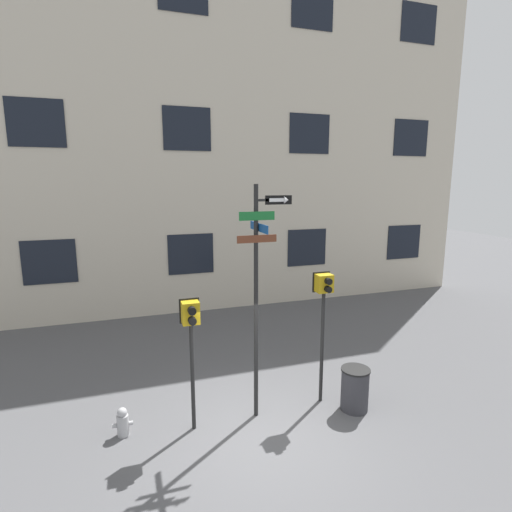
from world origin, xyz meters
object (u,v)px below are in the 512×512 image
(pedestrian_signal_left, at_px, (191,328))
(trash_bin, at_px, (355,389))
(pedestrian_signal_right, at_px, (324,301))
(fire_hydrant, at_px, (123,422))
(street_sign_pole, at_px, (258,284))

(pedestrian_signal_left, relative_size, trash_bin, 2.84)
(pedestrian_signal_left, height_order, pedestrian_signal_right, pedestrian_signal_right)
(pedestrian_signal_left, relative_size, fire_hydrant, 4.61)
(pedestrian_signal_left, bearing_deg, pedestrian_signal_right, 2.66)
(street_sign_pole, distance_m, pedestrian_signal_left, 1.59)
(street_sign_pole, distance_m, fire_hydrant, 3.82)
(pedestrian_signal_right, xyz_separation_m, trash_bin, (0.54, -0.55, -1.89))
(street_sign_pole, bearing_deg, pedestrian_signal_right, 3.30)
(pedestrian_signal_right, distance_m, fire_hydrant, 4.78)
(pedestrian_signal_left, bearing_deg, trash_bin, -6.76)
(street_sign_pole, relative_size, pedestrian_signal_left, 1.81)
(pedestrian_signal_left, bearing_deg, fire_hydrant, 170.85)
(street_sign_pole, xyz_separation_m, pedestrian_signal_left, (-1.40, -0.05, -0.76))
(fire_hydrant, bearing_deg, pedestrian_signal_left, -9.15)
(street_sign_pole, height_order, trash_bin, street_sign_pole)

